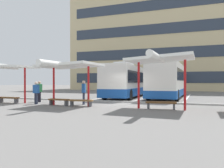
{
  "coord_description": "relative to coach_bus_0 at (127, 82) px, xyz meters",
  "views": [
    {
      "loc": [
        5.25,
        -16.14,
        1.65
      ],
      "look_at": [
        -2.18,
        3.26,
        1.43
      ],
      "focal_mm": 37.2,
      "sensor_mm": 36.0,
      "label": 1
    }
  ],
  "objects": [
    {
      "name": "waiting_passenger_2",
      "position": [
        -4.06,
        -9.37,
        -0.7
      ],
      "size": [
        0.5,
        0.29,
        1.63
      ],
      "color": "#33384C",
      "rests_on": "ground"
    },
    {
      "name": "bench_2",
      "position": [
        -0.25,
        -9.55,
        -1.31
      ],
      "size": [
        1.65,
        0.59,
        0.45
      ],
      "color": "brown",
      "rests_on": "ground"
    },
    {
      "name": "lane_stripe_1",
      "position": [
        1.91,
        1.48,
        -1.64
      ],
      "size": [
        0.16,
        14.0,
        0.01
      ],
      "primitive_type": "cube",
      "color": "white",
      "rests_on": "ground"
    },
    {
      "name": "waiting_passenger_0",
      "position": [
        -4.92,
        -7.9,
        -0.67
      ],
      "size": [
        0.53,
        0.37,
        1.68
      ],
      "color": "black",
      "rests_on": "ground"
    },
    {
      "name": "lane_stripe_2",
      "position": [
        5.91,
        1.48,
        -1.64
      ],
      "size": [
        0.16,
        14.0,
        0.01
      ],
      "primitive_type": "cube",
      "color": "white",
      "rests_on": "ground"
    },
    {
      "name": "waiting_shelter_2",
      "position": [
        4.97,
        -9.56,
        1.27
      ],
      "size": [
        3.72,
        5.02,
        3.18
      ],
      "color": "red",
      "rests_on": "ground"
    },
    {
      "name": "platform_kerb",
      "position": [
        1.91,
        -5.76,
        -1.58
      ],
      "size": [
        44.0,
        0.24,
        0.12
      ],
      "primitive_type": "cube",
      "color": "#ADADA8",
      "rests_on": "ground"
    },
    {
      "name": "lane_stripe_0",
      "position": [
        -2.08,
        1.48,
        -1.64
      ],
      "size": [
        0.16,
        14.0,
        0.01
      ],
      "primitive_type": "cube",
      "color": "white",
      "rests_on": "ground"
    },
    {
      "name": "coach_bus_1",
      "position": [
        4.15,
        1.18,
        0.09
      ],
      "size": [
        2.7,
        12.28,
        3.69
      ],
      "color": "silver",
      "rests_on": "ground"
    },
    {
      "name": "bench_0",
      "position": [
        -6.77,
        -9.25,
        -1.3
      ],
      "size": [
        1.87,
        0.47,
        0.45
      ],
      "color": "brown",
      "rests_on": "ground"
    },
    {
      "name": "waiting_passenger_1",
      "position": [
        -0.68,
        -8.35,
        -0.64
      ],
      "size": [
        0.37,
        0.54,
        1.72
      ],
      "color": "#33384C",
      "rests_on": "ground"
    },
    {
      "name": "ground_plane",
      "position": [
        1.91,
        -7.02,
        -1.64
      ],
      "size": [
        160.0,
        160.0,
        0.0
      ],
      "primitive_type": "plane",
      "color": "slate"
    },
    {
      "name": "bench_1",
      "position": [
        -2.05,
        -9.45,
        -1.31
      ],
      "size": [
        1.59,
        0.48,
        0.45
      ],
      "color": "brown",
      "rests_on": "ground"
    },
    {
      "name": "bench_3",
      "position": [
        4.97,
        -9.23,
        -1.3
      ],
      "size": [
        1.83,
        0.58,
        0.45
      ],
      "color": "brown",
      "rests_on": "ground"
    },
    {
      "name": "waiting_shelter_1",
      "position": [
        -1.15,
        -9.66,
        1.04
      ],
      "size": [
        3.74,
        5.03,
        2.9
      ],
      "color": "red",
      "rests_on": "ground"
    },
    {
      "name": "coach_bus_0",
      "position": [
        0.0,
        0.0,
        0.0
      ],
      "size": [
        3.19,
        11.0,
        3.55
      ],
      "color": "silver",
      "rests_on": "ground"
    },
    {
      "name": "terminal_building",
      "position": [
        1.94,
        25.27,
        9.16
      ],
      "size": [
        39.65,
        14.17,
        24.34
      ],
      "color": "#D1BC8C",
      "rests_on": "ground"
    },
    {
      "name": "waiting_shelter_0",
      "position": [
        -6.77,
        -9.34,
        1.11
      ],
      "size": [
        3.88,
        4.41,
        2.98
      ],
      "color": "red",
      "rests_on": "ground"
    }
  ]
}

